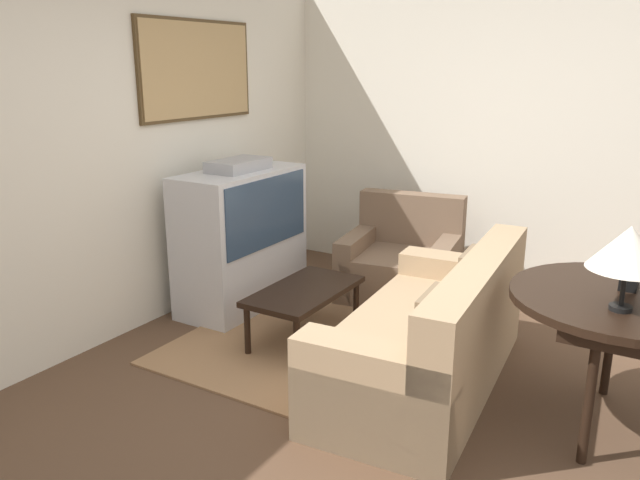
# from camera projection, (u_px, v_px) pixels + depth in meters

# --- Properties ---
(ground_plane) EXTENTS (12.00, 12.00, 0.00)m
(ground_plane) POSITION_uv_depth(u_px,v_px,m) (372.00, 414.00, 3.62)
(ground_plane) COLOR brown
(wall_back) EXTENTS (12.00, 0.10, 2.70)m
(wall_back) POSITION_uv_depth(u_px,v_px,m) (103.00, 153.00, 4.32)
(wall_back) COLOR silver
(wall_back) RESTS_ON ground_plane
(wall_right) EXTENTS (0.06, 12.00, 2.70)m
(wall_right) POSITION_uv_depth(u_px,v_px,m) (511.00, 136.00, 5.41)
(wall_right) COLOR silver
(wall_right) RESTS_ON ground_plane
(area_rug) EXTENTS (1.94, 1.68, 0.01)m
(area_rug) POSITION_uv_depth(u_px,v_px,m) (312.00, 338.00, 4.59)
(area_rug) COLOR #99704C
(area_rug) RESTS_ON ground_plane
(tv) EXTENTS (1.15, 0.55, 1.22)m
(tv) POSITION_uv_depth(u_px,v_px,m) (242.00, 237.00, 5.11)
(tv) COLOR silver
(tv) RESTS_ON ground_plane
(couch) EXTENTS (1.95, 1.00, 0.85)m
(couch) POSITION_uv_depth(u_px,v_px,m) (431.00, 339.00, 3.88)
(couch) COLOR tan
(couch) RESTS_ON ground_plane
(armchair) EXTENTS (0.98, 1.05, 0.85)m
(armchair) POSITION_uv_depth(u_px,v_px,m) (402.00, 264.00, 5.41)
(armchair) COLOR brown
(armchair) RESTS_ON ground_plane
(coffee_table) EXTENTS (0.93, 0.50, 0.40)m
(coffee_table) POSITION_uv_depth(u_px,v_px,m) (304.00, 294.00, 4.49)
(coffee_table) COLOR black
(coffee_table) RESTS_ON ground_plane
(console_table) EXTENTS (1.14, 1.14, 0.78)m
(console_table) POSITION_uv_depth(u_px,v_px,m) (622.00, 308.00, 3.28)
(console_table) COLOR black
(console_table) RESTS_ON ground_plane
(table_lamp) EXTENTS (0.38, 0.38, 0.43)m
(table_lamp) POSITION_uv_depth(u_px,v_px,m) (629.00, 248.00, 2.99)
(table_lamp) COLOR black
(table_lamp) RESTS_ON console_table
(mantel_clock) EXTENTS (0.17, 0.10, 0.23)m
(mantel_clock) POSITION_uv_depth(u_px,v_px,m) (632.00, 267.00, 3.35)
(mantel_clock) COLOR black
(mantel_clock) RESTS_ON console_table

